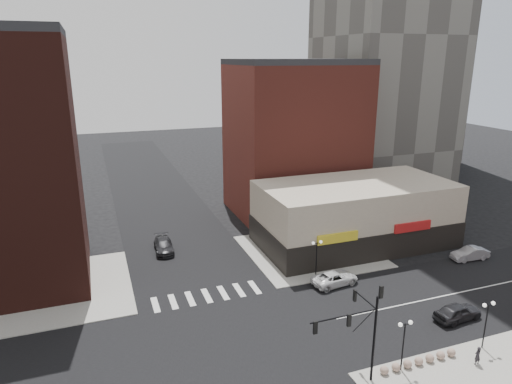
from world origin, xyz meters
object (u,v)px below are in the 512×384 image
traffic_signal (361,322)px  silver_sedan (470,254)px  dark_sedan_east (458,312)px  street_lamp_ne (317,250)px  dark_sedan_north (164,246)px  pedestrian (478,356)px  street_lamp_se_b (487,313)px  street_lamp_se_a (404,333)px  white_suv (335,278)px

traffic_signal → silver_sedan: size_ratio=1.71×
traffic_signal → dark_sedan_east: (13.03, 3.99, -4.17)m
street_lamp_ne → dark_sedan_north: size_ratio=0.78×
traffic_signal → pedestrian: size_ratio=5.05×
street_lamp_ne → silver_sedan: size_ratio=0.92×
dark_sedan_east → dark_sedan_north: dark_sedan_east is taller
dark_sedan_north → pedestrian: 35.80m
street_lamp_se_b → dark_sedan_east: 5.01m
dark_sedan_north → pedestrian: size_ratio=3.45×
traffic_signal → pedestrian: traffic_signal is taller
street_lamp_se_a → street_lamp_ne: same height
street_lamp_se_a → street_lamp_ne: (1.00, 16.00, 0.00)m
street_lamp_ne → dark_sedan_east: (8.27, -11.84, -2.50)m
white_suv → silver_sedan: (18.05, -0.04, 0.04)m
dark_sedan_east → pedestrian: size_ratio=3.02×
street_lamp_ne → silver_sedan: (19.21, -2.10, -2.54)m
street_lamp_ne → white_suv: size_ratio=0.81×
silver_sedan → dark_sedan_north: bearing=-110.1°
street_lamp_se_b → traffic_signal: bearing=179.2°
silver_sedan → traffic_signal: bearing=-56.5°
dark_sedan_north → street_lamp_ne: bearing=-38.3°
street_lamp_ne → white_suv: street_lamp_ne is taller
street_lamp_ne → dark_sedan_east: street_lamp_ne is taller
dark_sedan_east → traffic_signal: bearing=102.8°
street_lamp_se_a → street_lamp_ne: 16.03m
street_lamp_se_b → street_lamp_ne: same height
pedestrian → dark_sedan_north: bearing=-60.9°
white_suv → dark_sedan_east: dark_sedan_east is taller
traffic_signal → street_lamp_ne: 16.62m
traffic_signal → street_lamp_se_b: (11.76, -0.17, -1.67)m
traffic_signal → dark_sedan_north: (-9.61, 28.51, -4.19)m
silver_sedan → dark_sedan_north: (-33.58, 14.78, 0.02)m
street_lamp_ne → pedestrian: street_lamp_ne is taller
street_lamp_se_b → dark_sedan_east: (1.27, 4.16, -2.50)m
dark_sedan_north → pedestrian: bearing=-54.2°
silver_sedan → pedestrian: size_ratio=2.95×
street_lamp_ne → traffic_signal: bearing=-106.7°
silver_sedan → dark_sedan_north: 36.69m
traffic_signal → street_lamp_se_a: traffic_signal is taller
white_suv → pedestrian: bearing=-173.7°
white_suv → dark_sedan_north: bearing=39.1°
street_lamp_ne → dark_sedan_east: size_ratio=0.90×
street_lamp_ne → pedestrian: (4.92, -17.48, -2.40)m
street_lamp_ne → silver_sedan: street_lamp_ne is taller
traffic_signal → street_lamp_ne: size_ratio=1.87×
dark_sedan_east → silver_sedan: dark_sedan_east is taller
street_lamp_se_b → dark_sedan_north: street_lamp_se_b is taller
street_lamp_ne → dark_sedan_north: (-14.38, 12.68, -2.52)m
street_lamp_se_a → pedestrian: 6.56m
dark_sedan_north → street_lamp_se_b: bearing=-50.2°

